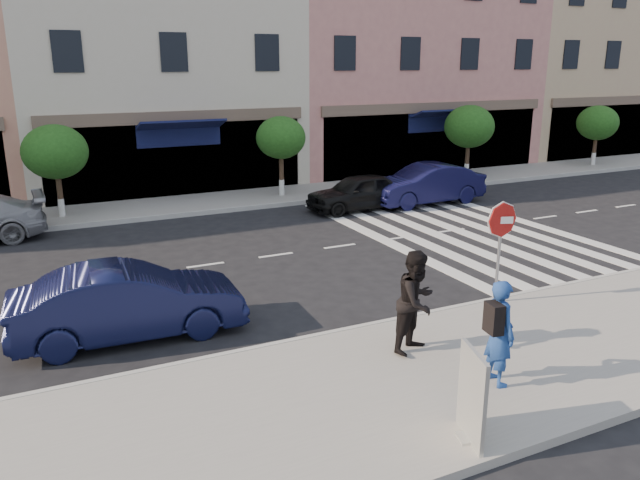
{
  "coord_description": "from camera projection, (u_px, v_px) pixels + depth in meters",
  "views": [
    {
      "loc": [
        -6.1,
        -11.36,
        5.18
      ],
      "look_at": [
        -0.36,
        0.46,
        1.4
      ],
      "focal_mm": 35.0,
      "sensor_mm": 36.0,
      "label": 1
    }
  ],
  "objects": [
    {
      "name": "car_near_mid",
      "position": [
        129.0,
        302.0,
        11.98
      ],
      "size": [
        4.43,
        1.74,
        1.44
      ],
      "primitive_type": "imported",
      "rotation": [
        0.0,
        0.0,
        1.52
      ],
      "color": "black",
      "rests_on": "ground"
    },
    {
      "name": "poster_board",
      "position": [
        472.0,
        397.0,
        8.44
      ],
      "size": [
        0.38,
        0.85,
        1.33
      ],
      "rotation": [
        0.0,
        0.0,
        -0.3
      ],
      "color": "beige",
      "rests_on": "sidewalk_near"
    },
    {
      "name": "photographer",
      "position": [
        500.0,
        333.0,
        9.91
      ],
      "size": [
        0.52,
        0.7,
        1.75
      ],
      "primitive_type": "imported",
      "rotation": [
        0.0,
        0.0,
        1.41
      ],
      "color": "navy",
      "rests_on": "sidewalk_near"
    },
    {
      "name": "building_centre",
      "position": [
        149.0,
        53.0,
        26.79
      ],
      "size": [
        11.0,
        9.0,
        11.0
      ],
      "primitive_type": "cube",
      "color": "beige",
      "rests_on": "ground"
    },
    {
      "name": "sidewalk_far",
      "position": [
        206.0,
        203.0,
        23.31
      ],
      "size": [
        60.0,
        3.0,
        0.15
      ],
      "primitive_type": "cube",
      "color": "gray",
      "rests_on": "ground"
    },
    {
      "name": "car_far_mid",
      "position": [
        358.0,
        192.0,
        22.39
      ],
      "size": [
        3.89,
        1.7,
        1.3
      ],
      "primitive_type": "imported",
      "rotation": [
        0.0,
        0.0,
        -1.53
      ],
      "color": "black",
      "rests_on": "ground"
    },
    {
      "name": "ground",
      "position": [
        344.0,
        304.0,
        13.82
      ],
      "size": [
        120.0,
        120.0,
        0.0
      ],
      "primitive_type": "plane",
      "color": "black",
      "rests_on": "ground"
    },
    {
      "name": "building_east_mid",
      "position": [
        388.0,
        34.0,
        31.55
      ],
      "size": [
        13.0,
        9.0,
        13.0
      ],
      "primitive_type": "cube",
      "color": "tan",
      "rests_on": "ground"
    },
    {
      "name": "car_far_right",
      "position": [
        426.0,
        184.0,
        23.34
      ],
      "size": [
        4.54,
        1.65,
        1.49
      ],
      "primitive_type": "imported",
      "rotation": [
        0.0,
        0.0,
        -1.55
      ],
      "color": "black",
      "rests_on": "ground"
    },
    {
      "name": "sidewalk_near",
      "position": [
        447.0,
        374.0,
        10.55
      ],
      "size": [
        60.0,
        4.5,
        0.15
      ],
      "primitive_type": "cube",
      "color": "gray",
      "rests_on": "ground"
    },
    {
      "name": "building_east_far",
      "position": [
        567.0,
        47.0,
        36.93
      ],
      "size": [
        12.0,
        9.0,
        12.0
      ],
      "primitive_type": "cube",
      "color": "tan",
      "rests_on": "ground"
    },
    {
      "name": "stop_sign",
      "position": [
        501.0,
        229.0,
        13.07
      ],
      "size": [
        0.74,
        0.32,
        2.23
      ],
      "rotation": [
        0.0,
        0.0,
        -0.37
      ],
      "color": "gray",
      "rests_on": "sidewalk_near"
    },
    {
      "name": "walker",
      "position": [
        417.0,
        301.0,
        11.03
      ],
      "size": [
        1.12,
        1.02,
        1.87
      ],
      "primitive_type": "imported",
      "rotation": [
        0.0,
        0.0,
        0.43
      ],
      "color": "black",
      "rests_on": "sidewalk_near"
    },
    {
      "name": "street_tree_eb",
      "position": [
        598.0,
        123.0,
        30.93
      ],
      "size": [
        2.0,
        2.0,
        2.94
      ],
      "color": "#473323",
      "rests_on": "sidewalk_far"
    },
    {
      "name": "street_tree_ea",
      "position": [
        469.0,
        127.0,
        27.53
      ],
      "size": [
        2.2,
        2.2,
        3.19
      ],
      "color": "#473323",
      "rests_on": "sidewalk_far"
    },
    {
      "name": "street_tree_c",
      "position": [
        281.0,
        138.0,
        23.76
      ],
      "size": [
        1.9,
        1.9,
        3.04
      ],
      "color": "#473323",
      "rests_on": "sidewalk_far"
    },
    {
      "name": "street_tree_wb",
      "position": [
        55.0,
        152.0,
        20.42
      ],
      "size": [
        2.1,
        2.1,
        3.06
      ],
      "color": "#473323",
      "rests_on": "sidewalk_far"
    }
  ]
}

